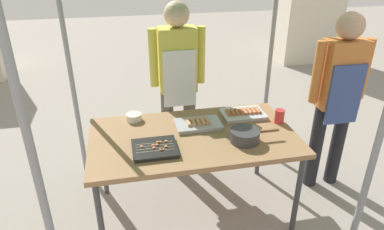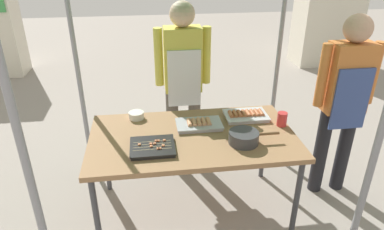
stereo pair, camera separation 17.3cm
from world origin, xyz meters
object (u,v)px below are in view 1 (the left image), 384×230
at_px(cooking_wok, 245,135).
at_px(drink_cup_near_edge, 279,116).
at_px(customer_nearby, 338,91).
at_px(neighbor_stall_right, 310,8).
at_px(tray_meat_skewers, 155,148).
at_px(tray_pork_links, 198,124).
at_px(condiment_bowl, 134,117).
at_px(stall_table, 193,141).
at_px(tray_grilled_sausages, 243,113).
at_px(vendor_woman, 178,75).

xyz_separation_m(cooking_wok, drink_cup_near_edge, (0.38, 0.23, 0.01)).
bearing_deg(customer_nearby, cooking_wok, -162.23).
bearing_deg(customer_nearby, neighbor_stall_right, 64.62).
relative_size(tray_meat_skewers, customer_nearby, 0.20).
xyz_separation_m(tray_pork_links, condiment_bowl, (-0.51, 0.22, 0.01)).
distance_m(condiment_bowl, neighbor_stall_right, 4.87).
distance_m(cooking_wok, condiment_bowl, 0.95).
bearing_deg(neighbor_stall_right, tray_pork_links, -129.00).
xyz_separation_m(stall_table, tray_pork_links, (0.07, 0.13, 0.07)).
distance_m(tray_grilled_sausages, tray_pork_links, 0.44).
height_order(tray_grilled_sausages, tray_pork_links, tray_pork_links).
relative_size(condiment_bowl, neighbor_stall_right, 0.07).
relative_size(drink_cup_near_edge, neighbor_stall_right, 0.06).
bearing_deg(tray_pork_links, tray_meat_skewers, -142.55).
xyz_separation_m(cooking_wok, condiment_bowl, (-0.80, 0.52, -0.02)).
height_order(tray_meat_skewers, tray_pork_links, tray_pork_links).
bearing_deg(stall_table, tray_grilled_sausages, 25.92).
bearing_deg(cooking_wok, condiment_bowl, 147.05).
bearing_deg(tray_meat_skewers, customer_nearby, 10.29).
relative_size(tray_meat_skewers, cooking_wok, 0.84).
bearing_deg(neighbor_stall_right, drink_cup_near_edge, -121.50).
height_order(tray_grilled_sausages, neighbor_stall_right, neighbor_stall_right).
relative_size(drink_cup_near_edge, customer_nearby, 0.07).
distance_m(tray_grilled_sausages, drink_cup_near_edge, 0.31).
bearing_deg(vendor_woman, tray_meat_skewers, 69.97).
relative_size(tray_grilled_sausages, cooking_wok, 0.94).
relative_size(stall_table, cooking_wok, 4.16).
height_order(tray_grilled_sausages, condiment_bowl, condiment_bowl).
bearing_deg(tray_meat_skewers, vendor_woman, 69.97).
distance_m(condiment_bowl, vendor_woman, 0.62).
height_order(drink_cup_near_edge, customer_nearby, customer_nearby).
height_order(tray_meat_skewers, condiment_bowl, condiment_bowl).
bearing_deg(tray_meat_skewers, tray_grilled_sausages, 26.38).
distance_m(tray_pork_links, customer_nearby, 1.24).
bearing_deg(vendor_woman, stall_table, 89.39).
bearing_deg(condiment_bowl, tray_pork_links, -23.11).
height_order(stall_table, condiment_bowl, condiment_bowl).
bearing_deg(condiment_bowl, vendor_woman, 40.59).
distance_m(tray_grilled_sausages, condiment_bowl, 0.93).
bearing_deg(vendor_woman, tray_pork_links, 95.82).
bearing_deg(drink_cup_near_edge, tray_meat_skewers, -168.17).
bearing_deg(cooking_wok, vendor_woman, 111.47).
distance_m(tray_grilled_sausages, customer_nearby, 0.83).
bearing_deg(drink_cup_near_edge, condiment_bowl, 166.16).
bearing_deg(drink_cup_near_edge, cooking_wok, -149.08).
height_order(tray_pork_links, cooking_wok, cooking_wok).
distance_m(cooking_wok, customer_nearby, 0.99).
relative_size(stall_table, drink_cup_near_edge, 13.92).
bearing_deg(tray_grilled_sausages, drink_cup_near_edge, -35.68).
height_order(customer_nearby, neighbor_stall_right, neighbor_stall_right).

